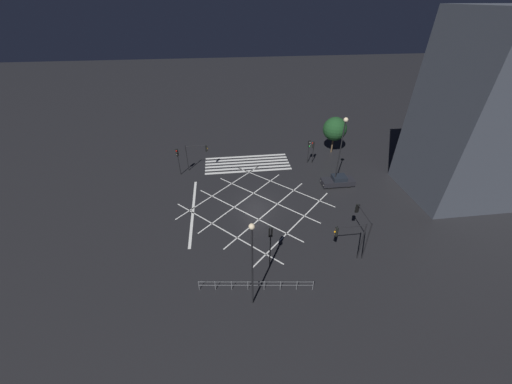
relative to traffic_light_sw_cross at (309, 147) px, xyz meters
The scene contains 14 objects.
ground_plane 13.28m from the traffic_light_sw_cross, 46.67° to the left, with size 200.00×200.00×0.00m, color black.
road_markings 10.14m from the traffic_light_sw_cross, 16.28° to the left, with size 18.76×22.34×0.01m.
traffic_light_sw_cross is the anchor object (origin of this frame).
traffic_light_sw_main 0.62m from the traffic_light_sw_cross, behind, with size 0.39×0.36×3.43m.
traffic_light_se_main 15.91m from the traffic_light_sw_cross, ahead, with size 3.06×0.36×3.87m.
traffic_light_nw_cross 17.43m from the traffic_light_sw_cross, 90.22° to the left, with size 0.36×3.17×4.45m.
traffic_light_se_cross 18.58m from the traffic_light_sw_cross, ahead, with size 0.36×0.39×3.95m.
traffic_light_median_north 20.68m from the traffic_light_sw_cross, 64.72° to the left, with size 0.36×0.39×4.59m.
traffic_light_nw_main 19.01m from the traffic_light_sw_cross, 84.48° to the left, with size 2.95×0.36×4.33m.
street_lamp_east 7.88m from the traffic_light_sw_cross, 105.14° to the left, with size 0.54×0.54×9.34m.
street_lamp_west 25.08m from the traffic_light_sw_cross, 64.26° to the left, with size 0.44×0.44×8.50m.
street_tree_near 5.90m from the traffic_light_sw_cross, 146.71° to the right, with size 3.60×3.60×5.72m.
waiting_car 7.03m from the traffic_light_sw_cross, 110.13° to the left, with size 4.27×1.72×1.40m.
pedestrian_railing 23.70m from the traffic_light_sw_cross, 63.91° to the left, with size 9.63×1.24×1.05m.
Camera 1 is at (3.34, 26.94, 20.71)m, focal length 20.00 mm.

